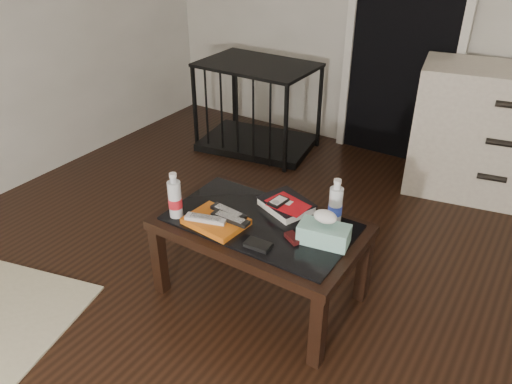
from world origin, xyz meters
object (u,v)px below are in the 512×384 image
(textbook, at_px, (286,205))
(tissue_box, at_px, (324,234))
(water_bottle_left, at_px, (175,195))
(pet_crate, at_px, (257,121))
(coffee_table, at_px, (261,232))
(water_bottle_right, at_px, (336,202))
(dresser, at_px, (506,136))

(textbook, bearing_deg, tissue_box, -6.74)
(water_bottle_left, bearing_deg, pet_crate, 110.12)
(water_bottle_left, bearing_deg, tissue_box, 15.19)
(water_bottle_left, height_order, tissue_box, water_bottle_left)
(coffee_table, xyz_separation_m, water_bottle_right, (0.31, 0.19, 0.18))
(textbook, relative_size, tissue_box, 1.09)
(pet_crate, xyz_separation_m, textbook, (1.06, -1.38, 0.25))
(coffee_table, xyz_separation_m, water_bottle_left, (-0.38, -0.18, 0.18))
(coffee_table, height_order, pet_crate, pet_crate)
(dresser, height_order, water_bottle_left, dresser)
(water_bottle_right, bearing_deg, water_bottle_left, -151.67)
(textbook, relative_size, water_bottle_right, 1.05)
(water_bottle_left, relative_size, water_bottle_right, 1.00)
(dresser, bearing_deg, textbook, -126.50)
(water_bottle_left, height_order, water_bottle_right, same)
(coffee_table, relative_size, pet_crate, 1.01)
(dresser, bearing_deg, pet_crate, 176.46)
(dresser, distance_m, water_bottle_left, 2.31)
(pet_crate, xyz_separation_m, water_bottle_left, (0.64, -1.74, 0.35))
(water_bottle_right, bearing_deg, tissue_box, -80.64)
(textbook, distance_m, water_bottle_right, 0.28)
(pet_crate, bearing_deg, dresser, -2.45)
(pet_crate, bearing_deg, tissue_box, -58.35)
(dresser, xyz_separation_m, water_bottle_right, (-0.52, -1.60, 0.13))
(dresser, height_order, water_bottle_right, dresser)
(coffee_table, height_order, water_bottle_right, water_bottle_right)
(water_bottle_right, bearing_deg, textbook, -176.05)
(tissue_box, bearing_deg, dresser, 64.15)
(dresser, height_order, pet_crate, dresser)
(coffee_table, bearing_deg, water_bottle_left, -154.12)
(tissue_box, bearing_deg, water_bottle_right, 89.12)
(coffee_table, xyz_separation_m, dresser, (0.83, 1.78, 0.05))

